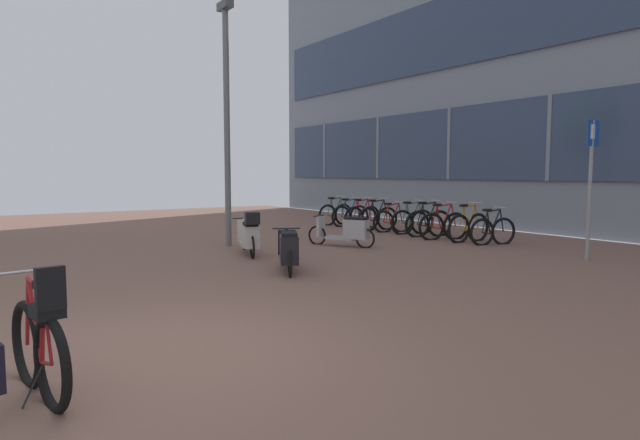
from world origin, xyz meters
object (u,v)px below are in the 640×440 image
bicycle_rack_09 (336,214)px  parking_sign (591,175)px  bicycle_rack_03 (428,223)px  bicycle_foreground (36,348)px  scooter_mid (249,235)px  lamp_post (227,112)px  bicycle_rack_04 (412,222)px  scooter_far (348,231)px  bicycle_rack_08 (350,216)px  bicycle_rack_06 (378,218)px  scooter_near (288,250)px  bicycle_rack_01 (468,228)px  bicycle_rack_07 (362,217)px  bicycle_rack_02 (443,226)px  bicycle_rack_00 (493,231)px  bicycle_rack_05 (393,221)px

bicycle_rack_09 → parking_sign: bearing=-90.9°
bicycle_rack_03 → bicycle_rack_09: bicycle_rack_03 is taller
bicycle_foreground → scooter_mid: bicycle_foreground is taller
bicycle_rack_03 → lamp_post: bearing=165.8°
bicycle_rack_04 → scooter_far: (-3.08, -1.04, 0.03)m
bicycle_rack_08 → lamp_post: 6.28m
bicycle_rack_06 → scooter_near: (-5.76, -4.40, 0.03)m
bicycle_rack_01 → scooter_far: bicycle_rack_01 is taller
scooter_near → scooter_mid: 2.10m
bicycle_rack_03 → bicycle_rack_07: (-0.09, 2.74, -0.01)m
bicycle_rack_02 → bicycle_rack_03: 0.70m
bicycle_rack_04 → bicycle_rack_06: bearing=94.8°
bicycle_rack_00 → bicycle_rack_01: (-0.06, 0.68, 0.03)m
bicycle_rack_08 → parking_sign: bearing=-91.6°
bicycle_rack_00 → bicycle_rack_03: (-0.07, 2.05, 0.03)m
bicycle_rack_08 → scooter_far: bearing=-128.1°
bicycle_rack_01 → bicycle_rack_07: bearing=91.4°
bicycle_rack_01 → bicycle_rack_06: bicycle_rack_01 is taller
scooter_near → lamp_post: 4.62m
bicycle_foreground → bicycle_rack_03: (10.11, 5.77, -0.03)m
bicycle_rack_03 → scooter_near: 6.27m
bicycle_foreground → bicycle_rack_00: (10.18, 3.71, -0.06)m
bicycle_rack_03 → bicycle_rack_04: bicycle_rack_03 is taller
bicycle_rack_05 → scooter_far: bicycle_rack_05 is taller
bicycle_rack_00 → scooter_mid: size_ratio=0.73×
bicycle_rack_03 → bicycle_rack_05: bicycle_rack_03 is taller
bicycle_foreground → bicycle_rack_08: bearing=42.4°
scooter_mid → lamp_post: (0.25, 1.60, 2.70)m
bicycle_foreground → lamp_post: (4.84, 7.10, 2.74)m
scooter_near → parking_sign: bearing=-22.2°
bicycle_rack_00 → bicycle_rack_06: size_ratio=0.90×
bicycle_rack_07 → scooter_far: 4.26m
bicycle_rack_06 → bicycle_rack_09: 2.06m
bicycle_rack_03 → bicycle_rack_04: (0.06, 0.68, -0.01)m
bicycle_rack_07 → bicycle_rack_03: bearing=-88.0°
bicycle_rack_03 → bicycle_rack_08: bearing=90.9°
bicycle_rack_02 → lamp_post: (-5.12, 2.02, 2.78)m
bicycle_rack_01 → scooter_near: (-5.82, -0.97, 0.03)m
bicycle_rack_07 → scooter_far: bicycle_rack_07 is taller
bicycle_rack_00 → bicycle_rack_05: (-0.13, 3.42, -0.00)m
bicycle_rack_03 → parking_sign: size_ratio=0.51×
bicycle_rack_03 → parking_sign: bearing=-93.5°
bicycle_rack_04 → scooter_far: size_ratio=0.84×
bicycle_rack_00 → bicycle_rack_03: bicycle_rack_03 is taller
bicycle_rack_05 → bicycle_rack_07: bicycle_rack_07 is taller
bicycle_rack_02 → bicycle_rack_05: bearing=87.5°
bicycle_rack_01 → bicycle_rack_04: (0.05, 2.05, -0.01)m
bicycle_rack_09 → scooter_far: 5.31m
bicycle_foreground → bicycle_rack_07: (10.01, 8.51, -0.04)m
bicycle_rack_08 → bicycle_rack_06: bearing=-90.0°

